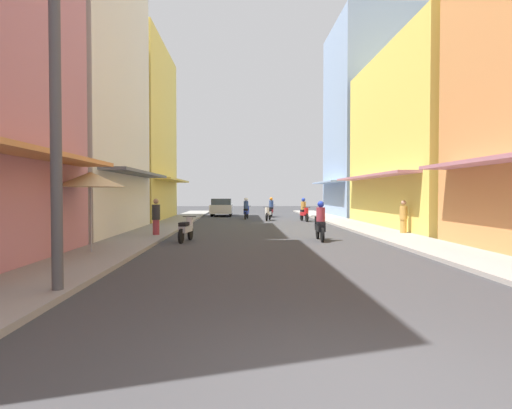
% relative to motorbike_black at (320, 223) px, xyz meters
% --- Properties ---
extents(ground_plane, '(87.31, 87.31, 0.00)m').
position_rel_motorbike_black_xyz_m(ground_plane, '(-1.97, 3.04, -0.70)').
color(ground_plane, '#38383A').
extents(sidewalk_left, '(2.14, 47.68, 0.12)m').
position_rel_motorbike_black_xyz_m(sidewalk_left, '(-7.29, 3.04, -0.64)').
color(sidewalk_left, gray).
rests_on(sidewalk_left, ground).
extents(sidewalk_right, '(2.14, 47.68, 0.12)m').
position_rel_motorbike_black_xyz_m(sidewalk_right, '(3.34, 3.04, -0.64)').
color(sidewalk_right, '#9E9991').
rests_on(sidewalk_right, ground).
extents(building_left_mid, '(7.05, 9.23, 12.97)m').
position_rel_motorbike_black_xyz_m(building_left_mid, '(-11.36, 3.11, 5.78)').
color(building_left_mid, silver).
rests_on(building_left_mid, ground).
extents(building_left_far, '(7.05, 9.72, 12.08)m').
position_rel_motorbike_black_xyz_m(building_left_far, '(-11.36, 13.09, 5.33)').
color(building_left_far, '#EFD159').
rests_on(building_left_far, ground).
extents(building_right_mid, '(7.05, 12.34, 9.60)m').
position_rel_motorbike_black_xyz_m(building_right_mid, '(7.41, 6.24, 4.09)').
color(building_right_mid, '#EFD159').
rests_on(building_right_mid, ground).
extents(building_right_far, '(7.05, 8.81, 15.55)m').
position_rel_motorbike_black_xyz_m(building_right_far, '(7.41, 17.63, 7.06)').
color(building_right_far, '#8CA5CC').
rests_on(building_right_far, ground).
extents(motorbike_black, '(0.55, 1.81, 1.58)m').
position_rel_motorbike_black_xyz_m(motorbike_black, '(0.00, 0.00, 0.00)').
color(motorbike_black, black).
rests_on(motorbike_black, ground).
extents(motorbike_red, '(0.55, 1.80, 1.58)m').
position_rel_motorbike_black_xyz_m(motorbike_red, '(1.13, 11.72, 0.00)').
color(motorbike_red, black).
rests_on(motorbike_red, ground).
extents(motorbike_silver, '(0.58, 1.80, 0.96)m').
position_rel_motorbike_black_xyz_m(motorbike_silver, '(-5.27, -0.14, -0.20)').
color(motorbike_silver, black).
rests_on(motorbike_silver, ground).
extents(motorbike_blue, '(0.55, 1.80, 1.58)m').
position_rel_motorbike_black_xyz_m(motorbike_blue, '(-2.74, 14.29, 0.00)').
color(motorbike_blue, black).
rests_on(motorbike_blue, ground).
extents(motorbike_white, '(0.65, 1.78, 0.96)m').
position_rel_motorbike_black_xyz_m(motorbike_white, '(-1.26, 12.50, -0.20)').
color(motorbike_white, black).
rests_on(motorbike_white, ground).
extents(motorbike_maroon, '(0.55, 1.81, 1.58)m').
position_rel_motorbike_black_xyz_m(motorbike_maroon, '(-0.71, 16.91, 0.00)').
color(motorbike_maroon, black).
rests_on(motorbike_maroon, ground).
extents(parked_car, '(1.79, 4.11, 1.45)m').
position_rel_motorbike_black_xyz_m(parked_car, '(-4.75, 18.70, 0.04)').
color(parked_car, silver).
rests_on(parked_car, ground).
extents(pedestrian_midway, '(0.34, 0.34, 1.65)m').
position_rel_motorbike_black_xyz_m(pedestrian_midway, '(-6.74, 1.42, 0.12)').
color(pedestrian_midway, '#99333F').
rests_on(pedestrian_midway, ground).
extents(pedestrian_far, '(0.34, 0.34, 1.57)m').
position_rel_motorbike_black_xyz_m(pedestrian_far, '(4.09, 1.88, 0.08)').
color(pedestrian_far, '#BF8C3F').
rests_on(pedestrian_far, ground).
extents(vendor_umbrella, '(2.02, 2.02, 2.52)m').
position_rel_motorbike_black_xyz_m(vendor_umbrella, '(-7.64, -3.80, 1.58)').
color(vendor_umbrella, '#99999E').
rests_on(vendor_umbrella, ground).
extents(utility_pole, '(0.20, 1.20, 7.52)m').
position_rel_motorbike_black_xyz_m(utility_pole, '(-6.47, -8.84, 3.14)').
color(utility_pole, '#4C4C4F').
rests_on(utility_pole, ground).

